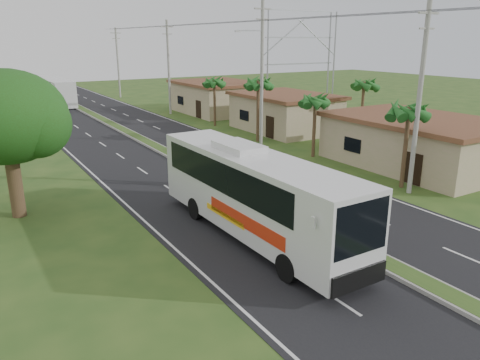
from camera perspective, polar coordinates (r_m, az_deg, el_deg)
ground at (r=22.70m, az=10.02°, el=-6.43°), size 180.00×180.00×0.00m
road_asphalt at (r=39.18m, az=-9.51°, el=3.54°), size 14.00×160.00×0.02m
median_strip at (r=39.16m, az=-9.52°, el=3.68°), size 1.20×160.00×0.18m
lane_edge_left at (r=37.31m, az=-19.08°, el=2.16°), size 0.12×160.00×0.01m
lane_edge_right at (r=42.05m, az=-1.01°, el=4.67°), size 0.12×160.00×0.01m
shop_near at (r=36.02m, az=20.84°, el=4.39°), size 8.60×12.60×3.52m
shop_mid at (r=47.33m, az=5.47°, el=8.25°), size 7.60×10.60×3.67m
shop_far at (r=59.03m, az=-2.77°, el=10.08°), size 8.60×11.60×3.82m
palm_verge_a at (r=29.81m, az=19.91°, el=7.89°), size 2.40×2.40×5.45m
palm_verge_b at (r=36.40m, az=9.18°, el=9.51°), size 2.40×2.40×5.05m
palm_verge_c at (r=41.53m, az=2.22°, el=11.66°), size 2.40×2.40×5.85m
palm_verge_d at (r=49.54m, az=-3.16°, el=11.82°), size 2.40×2.40×5.25m
palm_behind_shop at (r=44.03m, az=14.88°, el=11.17°), size 2.40×2.40×5.65m
shade_tree at (r=25.87m, az=-26.89°, el=6.50°), size 6.30×6.00×7.54m
utility_pole_a at (r=28.69m, az=21.01°, el=9.35°), size 1.60×0.28×11.00m
utility_pole_b at (r=40.43m, az=2.64°, el=13.12°), size 3.20×0.28×12.00m
utility_pole_c at (r=58.13m, az=-8.70°, el=13.51°), size 1.60×0.28×11.00m
utility_pole_d at (r=76.95m, az=-14.67°, el=13.75°), size 1.60×0.28×10.50m
billboard_lattice at (r=58.06m, az=7.31°, el=14.70°), size 10.18×1.18×12.07m
coach_bus_main at (r=21.21m, az=1.63°, el=-1.14°), size 2.96×13.12×4.22m
coach_bus_far at (r=70.81m, az=-21.65°, el=10.14°), size 3.23×12.33×3.56m
motorcyclist at (r=29.19m, az=-5.73°, el=0.85°), size 1.72×0.88×2.34m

